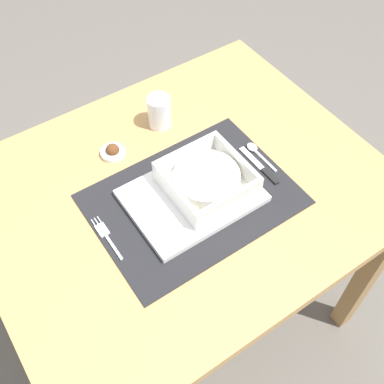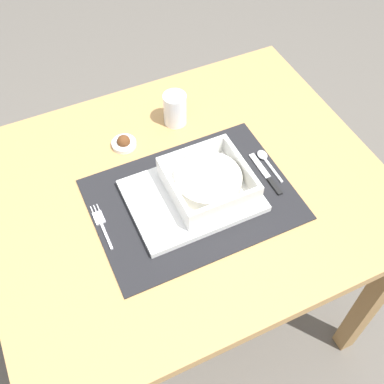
% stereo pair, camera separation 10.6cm
% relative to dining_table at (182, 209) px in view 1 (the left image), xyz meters
% --- Properties ---
extents(ground_plane, '(6.00, 6.00, 0.00)m').
position_rel_dining_table_xyz_m(ground_plane, '(0.00, 0.00, -0.61)').
color(ground_plane, '#59544C').
extents(dining_table, '(0.96, 0.78, 0.70)m').
position_rel_dining_table_xyz_m(dining_table, '(0.00, 0.00, 0.00)').
color(dining_table, '#B2844C').
rests_on(dining_table, ground).
extents(placemat, '(0.47, 0.34, 0.00)m').
position_rel_dining_table_xyz_m(placemat, '(-0.00, -0.05, 0.10)').
color(placemat, black).
rests_on(placemat, dining_table).
extents(serving_plate, '(0.30, 0.22, 0.02)m').
position_rel_dining_table_xyz_m(serving_plate, '(0.00, -0.04, 0.11)').
color(serving_plate, white).
rests_on(serving_plate, placemat).
extents(porridge_bowl, '(0.18, 0.18, 0.06)m').
position_rel_dining_table_xyz_m(porridge_bowl, '(0.04, -0.05, 0.14)').
color(porridge_bowl, white).
rests_on(porridge_bowl, serving_plate).
extents(fork, '(0.02, 0.13, 0.00)m').
position_rel_dining_table_xyz_m(fork, '(-0.22, -0.02, 0.10)').
color(fork, silver).
rests_on(fork, placemat).
extents(spoon, '(0.02, 0.11, 0.01)m').
position_rel_dining_table_xyz_m(spoon, '(0.22, -0.01, 0.10)').
color(spoon, silver).
rests_on(spoon, placemat).
extents(butter_knife, '(0.01, 0.14, 0.01)m').
position_rel_dining_table_xyz_m(butter_knife, '(0.19, -0.06, 0.10)').
color(butter_knife, black).
rests_on(butter_knife, placemat).
extents(drinking_glass, '(0.06, 0.06, 0.09)m').
position_rel_dining_table_xyz_m(drinking_glass, '(0.07, 0.21, 0.14)').
color(drinking_glass, white).
rests_on(drinking_glass, dining_table).
extents(condiment_saucer, '(0.06, 0.06, 0.03)m').
position_rel_dining_table_xyz_m(condiment_saucer, '(-0.09, 0.19, 0.11)').
color(condiment_saucer, white).
rests_on(condiment_saucer, dining_table).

